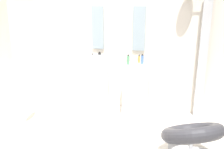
# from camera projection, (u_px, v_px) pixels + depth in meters

# --- Properties ---
(rear_partition) EXTENTS (4.80, 0.10, 2.60)m
(rear_partition) POSITION_uv_depth(u_px,v_px,m) (119.00, 40.00, 4.58)
(rear_partition) COLOR beige
(rear_partition) RESTS_ON ground_plane
(pedestal_sink_left) EXTENTS (0.43, 0.43, 1.04)m
(pedestal_sink_left) POSITION_uv_depth(u_px,v_px,m) (95.00, 86.00, 4.59)
(pedestal_sink_left) COLOR white
(pedestal_sink_left) RESTS_ON ground_plane
(pedestal_sink_right) EXTENTS (0.43, 0.43, 1.04)m
(pedestal_sink_right) POSITION_uv_depth(u_px,v_px,m) (135.00, 89.00, 4.40)
(pedestal_sink_right) COLOR white
(pedestal_sink_right) RESTS_ON ground_plane
(vanity_mirror_left) EXTENTS (0.22, 0.03, 0.78)m
(vanity_mirror_left) POSITION_uv_depth(u_px,v_px,m) (98.00, 28.00, 4.54)
(vanity_mirror_left) COLOR #8C9EA8
(vanity_mirror_right) EXTENTS (0.22, 0.03, 0.78)m
(vanity_mirror_right) POSITION_uv_depth(u_px,v_px,m) (139.00, 29.00, 4.36)
(vanity_mirror_right) COLOR #8C9EA8
(shower_column) EXTENTS (0.49, 0.24, 2.05)m
(shower_column) POSITION_uv_depth(u_px,v_px,m) (202.00, 57.00, 4.17)
(shower_column) COLOR #B7BABF
(shower_column) RESTS_ON ground_plane
(lounge_chair) EXTENTS (1.08, 1.08, 0.65)m
(lounge_chair) POSITION_uv_depth(u_px,v_px,m) (192.00, 136.00, 3.08)
(lounge_chair) COLOR #B7BABF
(lounge_chair) RESTS_ON ground_plane
(towel_rack) EXTENTS (0.37, 0.22, 0.95)m
(towel_rack) POSITION_uv_depth(u_px,v_px,m) (23.00, 88.00, 4.00)
(towel_rack) COLOR #B7BABF
(towel_rack) RESTS_ON ground_plane
(soap_bottle_clear) EXTENTS (0.06, 0.06, 0.15)m
(soap_bottle_clear) POSITION_uv_depth(u_px,v_px,m) (100.00, 58.00, 4.44)
(soap_bottle_clear) COLOR silver
(soap_bottle_clear) RESTS_ON pedestal_sink_left
(soap_bottle_green) EXTENTS (0.05, 0.05, 0.17)m
(soap_bottle_green) POSITION_uv_depth(u_px,v_px,m) (128.00, 60.00, 4.24)
(soap_bottle_green) COLOR #59996B
(soap_bottle_green) RESTS_ON pedestal_sink_right
(soap_bottle_black) EXTENTS (0.05, 0.05, 0.17)m
(soap_bottle_black) POSITION_uv_depth(u_px,v_px,m) (100.00, 57.00, 4.53)
(soap_bottle_black) COLOR black
(soap_bottle_black) RESTS_ON pedestal_sink_left
(soap_bottle_blue) EXTENTS (0.05, 0.05, 0.17)m
(soap_bottle_blue) POSITION_uv_depth(u_px,v_px,m) (142.00, 60.00, 4.29)
(soap_bottle_blue) COLOR #4C72B7
(soap_bottle_blue) RESTS_ON pedestal_sink_right
(soap_bottle_white) EXTENTS (0.04, 0.04, 0.18)m
(soap_bottle_white) POSITION_uv_depth(u_px,v_px,m) (92.00, 59.00, 4.29)
(soap_bottle_white) COLOR white
(soap_bottle_white) RESTS_ON pedestal_sink_left
(soap_bottle_amber) EXTENTS (0.04, 0.04, 0.15)m
(soap_bottle_amber) POSITION_uv_depth(u_px,v_px,m) (139.00, 59.00, 4.37)
(soap_bottle_amber) COLOR #C68C38
(soap_bottle_amber) RESTS_ON pedestal_sink_right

